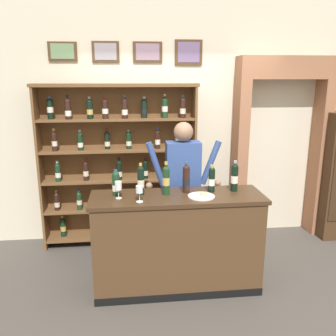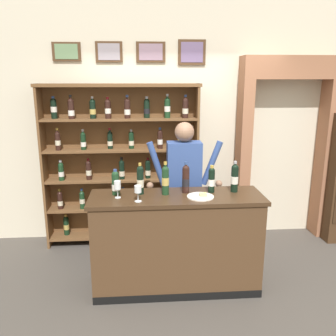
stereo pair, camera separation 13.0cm
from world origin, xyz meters
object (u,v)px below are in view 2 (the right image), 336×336
at_px(tasting_bottle_brunello, 212,179).
at_px(tasting_bottle_riserva, 235,177).
at_px(tasting_counter, 176,242).
at_px(cheese_plate, 201,196).
at_px(wine_shelf, 121,161).
at_px(wine_glass_spare, 138,190).
at_px(tasting_bottle_vin_santo, 165,179).
at_px(wine_glass_left, 117,186).
at_px(tasting_bottle_chianti, 116,183).
at_px(tasting_bottle_grappa, 140,180).
at_px(tasting_bottle_prosecco, 186,179).
at_px(shopkeeper, 184,179).

bearing_deg(tasting_bottle_brunello, tasting_bottle_riserva, -0.44).
height_order(tasting_counter, cheese_plate, cheese_plate).
bearing_deg(cheese_plate, wine_shelf, 124.77).
relative_size(wine_shelf, tasting_counter, 1.20).
xyz_separation_m(wine_glass_spare, cheese_plate, (0.62, 0.08, -0.10)).
distance_m(tasting_counter, tasting_bottle_vin_santo, 0.68).
bearing_deg(tasting_counter, wine_glass_left, -177.58).
xyz_separation_m(tasting_bottle_chianti, wine_glass_left, (0.03, -0.11, 0.00)).
bearing_deg(tasting_counter, tasting_bottle_grappa, 166.92).
distance_m(wine_shelf, tasting_bottle_prosecco, 1.27).
bearing_deg(tasting_bottle_brunello, tasting_bottle_prosecco, 177.64).
bearing_deg(cheese_plate, tasting_bottle_vin_santo, 161.26).
height_order(wine_shelf, wine_glass_left, wine_shelf).
height_order(wine_shelf, tasting_bottle_brunello, wine_shelf).
bearing_deg(tasting_bottle_grappa, tasting_bottle_vin_santo, -8.13).
relative_size(shopkeeper, tasting_bottle_chianti, 6.45).
xyz_separation_m(shopkeeper, wine_glass_left, (-0.72, -0.53, 0.10)).
distance_m(tasting_bottle_chianti, tasting_bottle_vin_santo, 0.50).
relative_size(tasting_bottle_brunello, tasting_bottle_riserva, 0.88).
relative_size(tasting_bottle_chianti, cheese_plate, 0.99).
distance_m(shopkeeper, wine_glass_left, 0.90).
relative_size(shopkeeper, cheese_plate, 6.39).
relative_size(tasting_bottle_chianti, tasting_bottle_prosecco, 0.81).
xyz_separation_m(tasting_counter, wine_glass_spare, (-0.38, -0.15, 0.63)).
height_order(tasting_counter, tasting_bottle_grappa, tasting_bottle_grappa).
bearing_deg(wine_glass_left, tasting_bottle_prosecco, 9.97).
height_order(tasting_bottle_grappa, tasting_bottle_prosecco, tasting_bottle_prosecco).
bearing_deg(tasting_bottle_chianti, tasting_bottle_grappa, 0.54).
xyz_separation_m(tasting_counter, tasting_bottle_brunello, (0.37, 0.09, 0.65)).
distance_m(wine_shelf, tasting_bottle_chianti, 1.06).
height_order(tasting_bottle_vin_santo, wine_glass_spare, tasting_bottle_vin_santo).
relative_size(tasting_bottle_chianti, wine_glass_left, 1.52).
height_order(tasting_bottle_prosecco, wine_glass_spare, tasting_bottle_prosecco).
distance_m(shopkeeper, cheese_plate, 0.58).
bearing_deg(tasting_bottle_prosecco, wine_shelf, 124.14).
bearing_deg(wine_glass_spare, tasting_bottle_vin_santo, 35.53).
xyz_separation_m(tasting_bottle_brunello, tasting_bottle_riserva, (0.24, -0.00, 0.02)).
bearing_deg(tasting_bottle_vin_santo, wine_glass_spare, -144.47).
bearing_deg(tasting_bottle_brunello, wine_glass_left, -173.42).
relative_size(tasting_bottle_chianti, tasting_bottle_vin_santo, 0.78).
bearing_deg(shopkeeper, tasting_bottle_grappa, -139.64).
relative_size(wine_glass_left, wine_glass_spare, 1.09).
distance_m(tasting_bottle_riserva, wine_glass_spare, 1.02).
bearing_deg(wine_shelf, cheese_plate, -55.23).
distance_m(tasting_bottle_grappa, wine_glass_spare, 0.24).
bearing_deg(wine_glass_left, wine_glass_spare, -31.64).
height_order(tasting_bottle_brunello, tasting_bottle_riserva, tasting_bottle_riserva).
height_order(tasting_bottle_riserva, cheese_plate, tasting_bottle_riserva).
bearing_deg(tasting_bottle_prosecco, shopkeeper, 85.68).
bearing_deg(wine_glass_spare, tasting_bottle_brunello, 17.24).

